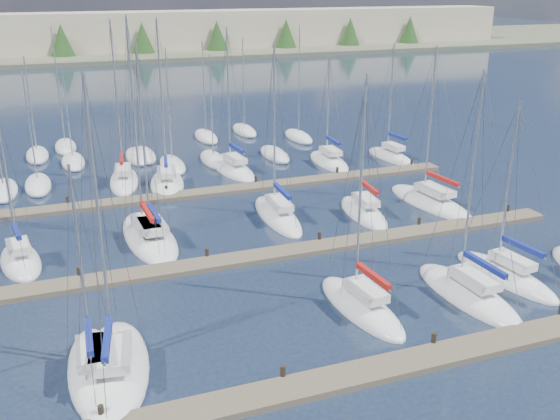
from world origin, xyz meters
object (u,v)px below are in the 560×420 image
object	(u,v)px
sailboat_i	(146,237)
sailboat_h	(21,261)
sailboat_p	(233,169)
sailboat_b	(93,370)
sailboat_d	(361,306)
sailboat_q	(329,161)
sailboat_f	(505,276)
sailboat_c	(113,370)
sailboat_r	(391,157)
sailboat_j	(153,239)
sailboat_n	(124,180)
sailboat_e	(468,294)
sailboat_l	(363,212)
sailboat_o	(167,183)
sailboat_m	(430,202)
sailboat_k	(278,215)

from	to	relation	value
sailboat_i	sailboat_h	distance (m)	8.34
sailboat_p	sailboat_b	size ratio (longest dim) A/B	1.31
sailboat_d	sailboat_q	size ratio (longest dim) A/B	1.16
sailboat_f	sailboat_b	size ratio (longest dim) A/B	1.08
sailboat_c	sailboat_f	size ratio (longest dim) A/B	1.25
sailboat_c	sailboat_i	bearing A→B (deg)	84.83
sailboat_d	sailboat_c	distance (m)	13.67
sailboat_r	sailboat_b	world-z (taller)	sailboat_r
sailboat_c	sailboat_f	distance (m)	23.73
sailboat_j	sailboat_d	bearing A→B (deg)	-58.32
sailboat_q	sailboat_d	bearing A→B (deg)	-109.43
sailboat_i	sailboat_n	world-z (taller)	sailboat_i
sailboat_p	sailboat_b	bearing A→B (deg)	-123.73
sailboat_e	sailboat_l	distance (m)	14.13
sailboat_o	sailboat_e	size ratio (longest dim) A/B	1.11
sailboat_r	sailboat_f	bearing A→B (deg)	-111.14
sailboat_p	sailboat_n	size ratio (longest dim) A/B	0.94
sailboat_f	sailboat_b	bearing A→B (deg)	176.15
sailboat_q	sailboat_i	bearing A→B (deg)	-145.20
sailboat_n	sailboat_e	size ratio (longest dim) A/B	1.09
sailboat_m	sailboat_e	world-z (taller)	sailboat_e
sailboat_b	sailboat_k	bearing A→B (deg)	48.75
sailboat_p	sailboat_h	bearing A→B (deg)	-147.05
sailboat_j	sailboat_b	world-z (taller)	sailboat_j
sailboat_q	sailboat_b	bearing A→B (deg)	-129.68
sailboat_d	sailboat_b	size ratio (longest dim) A/B	1.21
sailboat_k	sailboat_i	distance (m)	10.22
sailboat_r	sailboat_q	xyz separation A→B (m)	(-6.66, 0.64, -0.02)
sailboat_k	sailboat_j	size ratio (longest dim) A/B	0.96
sailboat_p	sailboat_q	bearing A→B (deg)	-9.76
sailboat_d	sailboat_j	bearing A→B (deg)	119.91
sailboat_o	sailboat_l	distance (m)	18.17
sailboat_o	sailboat_d	bearing A→B (deg)	-67.61
sailboat_h	sailboat_c	bearing A→B (deg)	-81.32
sailboat_k	sailboat_b	bearing A→B (deg)	-130.84
sailboat_i	sailboat_b	distance (m)	16.03
sailboat_c	sailboat_j	bearing A→B (deg)	82.88
sailboat_r	sailboat_n	distance (m)	26.73
sailboat_p	sailboat_m	world-z (taller)	sailboat_p
sailboat_j	sailboat_l	bearing A→B (deg)	-3.67
sailboat_i	sailboat_b	xyz separation A→B (m)	(-4.86, -15.28, -0.01)
sailboat_i	sailboat_n	distance (m)	13.90
sailboat_e	sailboat_m	bearing A→B (deg)	61.97
sailboat_q	sailboat_l	world-z (taller)	sailboat_l
sailboat_k	sailboat_m	size ratio (longest dim) A/B	1.04
sailboat_r	sailboat_c	bearing A→B (deg)	-143.54
sailboat_b	sailboat_h	distance (m)	14.41
sailboat_r	sailboat_c	world-z (taller)	sailboat_c
sailboat_l	sailboat_c	bearing A→B (deg)	-139.48
sailboat_k	sailboat_f	world-z (taller)	sailboat_k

